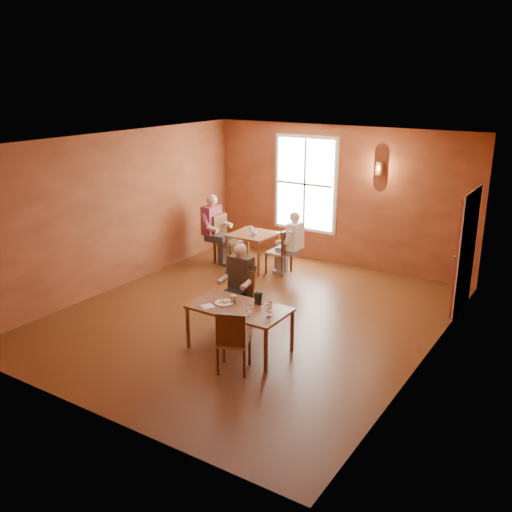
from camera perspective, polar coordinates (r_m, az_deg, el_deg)
The scene contains 28 objects.
ground at distance 9.92m, azimuth -0.63°, elevation -6.08°, with size 6.00×7.00×0.01m, color brown.
wall_back at distance 12.41m, azimuth 8.30°, elevation 5.90°, with size 6.00×0.04×3.00m, color brown.
wall_front at distance 6.91m, azimuth -16.84°, elevation -4.32°, with size 6.00×0.04×3.00m, color brown.
wall_left at distance 11.29m, azimuth -13.52°, elevation 4.42°, with size 0.04×7.00×3.00m, color brown.
wall_right at distance 8.23m, azimuth 17.09°, elevation -0.81°, with size 0.04×7.00×3.00m, color brown.
ceiling at distance 9.13m, azimuth -0.69°, elevation 11.41°, with size 6.00×7.00×0.04m, color white.
window at distance 12.67m, azimuth 4.94°, elevation 7.18°, with size 1.36×0.10×1.96m, color white.
door at distance 10.51m, azimuth 20.08°, elevation 0.30°, with size 0.12×1.04×2.10m, color maroon.
wall_sconce at distance 11.85m, azimuth 12.24°, elevation 8.58°, with size 0.16×0.16×0.28m, color brown.
main_table at distance 8.67m, azimuth -1.65°, elevation -7.23°, with size 1.48×0.83×0.69m, color brown, non-canonical shape.
chair_diner_main at distance 9.37m, azimuth -1.95°, elevation -4.42°, with size 0.42×0.42×0.95m, color brown, non-canonical shape.
diner_main at distance 9.28m, azimuth -2.06°, elevation -3.42°, with size 0.53×0.53×1.32m, color black, non-canonical shape.
chair_empty at distance 8.05m, azimuth -2.22°, elevation -8.39°, with size 0.41×0.41×0.93m, color #522513, non-canonical shape.
plate_food at distance 8.66m, azimuth -3.18°, elevation -4.66°, with size 0.29×0.29×0.04m, color white.
sandwich at distance 8.67m, azimuth -2.26°, elevation -4.38°, with size 0.09×0.08×0.10m, color tan.
goblet_a at distance 8.31m, azimuth 1.38°, elevation -5.10°, with size 0.07×0.07×0.18m, color white, non-canonical shape.
goblet_b at distance 8.15m, azimuth 1.29°, elevation -5.50°, with size 0.08×0.08×0.20m, color white, non-canonical shape.
goblet_c at distance 8.18m, azimuth -0.75°, elevation -5.46°, with size 0.08×0.08×0.19m, color white, non-canonical shape.
menu_stand at distance 8.59m, azimuth 0.20°, elevation -4.28°, with size 0.11×0.06×0.19m, color black.
knife at distance 8.38m, azimuth -2.99°, elevation -5.56°, with size 0.19×0.02×0.00m, color silver.
napkin at distance 8.58m, azimuth -4.87°, elevation -5.03°, with size 0.18×0.18×0.01m, color white.
second_table at distance 12.25m, azimuth -0.32°, elevation 0.54°, with size 0.87×0.87×0.77m, color brown, non-canonical shape.
chair_diner_white at distance 11.89m, azimuth 2.31°, elevation 0.49°, with size 0.43×0.43×0.97m, color #452C17, non-canonical shape.
diner_white at distance 11.83m, azimuth 2.44°, elevation 1.23°, with size 0.52×0.52×1.30m, color silver, non-canonical shape.
chair_diner_maroon at distance 12.55m, azimuth -2.81°, elevation 1.66°, with size 0.47×0.47×1.07m, color #512F14, non-canonical shape.
diner_maroon at distance 12.52m, azimuth -2.94°, elevation 2.57°, with size 0.59×0.59×1.47m, color #55181D, non-canonical shape.
cup_a at distance 11.94m, azimuth -0.18°, elevation 2.28°, with size 0.13×0.13×0.10m, color silver.
cup_b at distance 12.33m, azimuth -0.56°, elevation 2.77°, with size 0.11×0.11×0.10m, color silver.
Camera 1 is at (4.99, -7.58, 4.01)m, focal length 40.00 mm.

